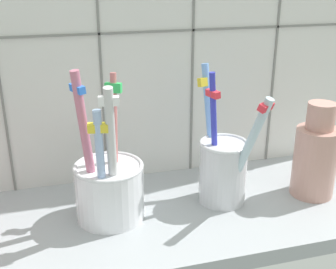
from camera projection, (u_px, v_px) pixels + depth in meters
counter_slab at (170, 217)px, 55.62cm from camera, size 64.00×22.00×2.00cm
tile_wall_back at (146, 34)px, 58.48cm from camera, size 64.00×2.20×45.00cm
toothbrush_cup_left at (109, 186)px, 52.35cm from camera, size 8.45×8.96×18.95cm
toothbrush_cup_right at (223, 166)px, 55.96cm from camera, size 7.05×10.96×17.63cm
ceramic_vase at (315, 156)px, 57.41cm from camera, size 5.69×5.69×12.94cm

